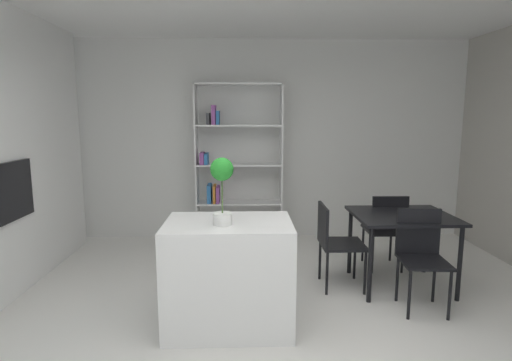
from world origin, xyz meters
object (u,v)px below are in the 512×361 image
at_px(built_in_oven, 14,190).
at_px(potted_plant_on_island, 222,183).
at_px(dining_chair_far, 386,226).
at_px(dining_chair_near, 421,250).
at_px(dining_table, 402,222).
at_px(dining_chair_island_side, 333,238).
at_px(open_bookshelf, 233,163).
at_px(kitchen_island, 229,274).

height_order(built_in_oven, potted_plant_on_island, potted_plant_on_island).
bearing_deg(potted_plant_on_island, dining_chair_far, 35.85).
bearing_deg(dining_chair_near, dining_chair_far, 95.03).
distance_m(built_in_oven, dining_table, 3.86).
relative_size(dining_table, dining_chair_near, 1.08).
xyz_separation_m(dining_chair_island_side, dining_chair_far, (0.70, 0.45, -0.00)).
xyz_separation_m(potted_plant_on_island, open_bookshelf, (0.03, 2.45, -0.13)).
xyz_separation_m(potted_plant_on_island, dining_table, (1.80, 0.85, -0.56)).
relative_size(potted_plant_on_island, open_bookshelf, 0.25).
relative_size(dining_chair_near, dining_chair_island_side, 1.05).
xyz_separation_m(open_bookshelf, dining_chair_far, (1.77, -1.15, -0.59)).
xyz_separation_m(built_in_oven, dining_chair_near, (3.84, -0.36, -0.52)).
distance_m(dining_table, dining_chair_far, 0.48).
distance_m(dining_chair_near, dining_chair_far, 0.91).
xyz_separation_m(kitchen_island, dining_chair_far, (1.75, 1.21, 0.07)).
relative_size(open_bookshelf, dining_chair_island_side, 2.53).
relative_size(built_in_oven, dining_chair_island_side, 0.68).
relative_size(kitchen_island, open_bookshelf, 0.48).
bearing_deg(kitchen_island, dining_chair_island_side, 35.90).
height_order(built_in_oven, dining_chair_near, built_in_oven).
bearing_deg(potted_plant_on_island, built_in_oven, 159.89).
bearing_deg(open_bookshelf, kitchen_island, -89.66).
distance_m(open_bookshelf, dining_table, 2.43).
bearing_deg(dining_chair_far, dining_chair_near, 91.41).
xyz_separation_m(built_in_oven, kitchen_island, (2.08, -0.66, -0.61)).
bearing_deg(dining_chair_island_side, dining_chair_near, -122.15).
xyz_separation_m(potted_plant_on_island, dining_chair_near, (1.81, 0.39, -0.70)).
bearing_deg(kitchen_island, open_bookshelf, 90.34).
height_order(dining_table, dining_chair_far, dining_chair_far).
bearing_deg(kitchen_island, dining_chair_far, 34.60).
xyz_separation_m(dining_table, dining_chair_far, (-0.00, 0.45, -0.16)).
relative_size(kitchen_island, dining_table, 1.06).
bearing_deg(kitchen_island, dining_chair_near, 9.73).
relative_size(potted_plant_on_island, dining_chair_near, 0.59).
bearing_deg(open_bookshelf, dining_chair_near, -49.21).
bearing_deg(built_in_oven, kitchen_island, -17.54).
distance_m(kitchen_island, dining_chair_island_side, 1.30).
bearing_deg(dining_chair_near, dining_chair_island_side, 151.82).
xyz_separation_m(potted_plant_on_island, dining_chair_far, (1.80, 1.30, -0.72)).
xyz_separation_m(dining_chair_near, dining_chair_island_side, (-0.71, 0.46, -0.02)).
bearing_deg(dining_chair_island_side, dining_table, -89.56).
bearing_deg(potted_plant_on_island, dining_chair_near, 12.21).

